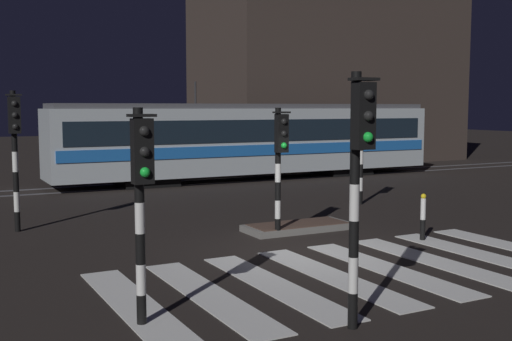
# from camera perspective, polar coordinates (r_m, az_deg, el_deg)

# --- Properties ---
(ground_plane) EXTENTS (120.00, 120.00, 0.00)m
(ground_plane) POSITION_cam_1_polar(r_m,az_deg,el_deg) (13.78, 4.59, -7.35)
(ground_plane) COLOR black
(rail_near) EXTENTS (80.00, 0.12, 0.03)m
(rail_near) POSITION_cam_1_polar(r_m,az_deg,el_deg) (24.79, -10.49, -1.55)
(rail_near) COLOR #59595E
(rail_near) RESTS_ON ground
(rail_far) EXTENTS (80.00, 0.12, 0.03)m
(rail_far) POSITION_cam_1_polar(r_m,az_deg,el_deg) (26.16, -11.41, -1.19)
(rail_far) COLOR #59595E
(rail_far) RESTS_ON ground
(crosswalk_zebra) EXTENTS (9.45, 4.62, 0.02)m
(crosswalk_zebra) POSITION_cam_1_polar(r_m,az_deg,el_deg) (12.27, 9.31, -9.00)
(crosswalk_zebra) COLOR silver
(crosswalk_zebra) RESTS_ON ground
(traffic_island) EXTENTS (2.74, 1.13, 0.18)m
(traffic_island) POSITION_cam_1_polar(r_m,az_deg,el_deg) (16.16, 3.77, -5.08)
(traffic_island) COLOR slate
(traffic_island) RESTS_ON ground
(traffic_light_corner_far_right) EXTENTS (0.36, 0.42, 3.02)m
(traffic_light_corner_far_right) POSITION_cam_1_polar(r_m,az_deg,el_deg) (20.40, 9.60, 2.49)
(traffic_light_corner_far_right) COLOR black
(traffic_light_corner_far_right) RESTS_ON ground
(traffic_light_corner_near_left) EXTENTS (0.36, 0.42, 3.11)m
(traffic_light_corner_near_left) POSITION_cam_1_polar(r_m,az_deg,el_deg) (8.96, -10.28, -1.19)
(traffic_light_corner_near_left) COLOR black
(traffic_light_corner_near_left) RESTS_ON ground
(traffic_light_median_centre) EXTENTS (0.36, 0.42, 3.10)m
(traffic_light_median_centre) POSITION_cam_1_polar(r_m,az_deg,el_deg) (15.01, 2.16, 1.63)
(traffic_light_median_centre) COLOR black
(traffic_light_median_centre) RESTS_ON ground
(traffic_light_kerb_mid_left) EXTENTS (0.36, 0.42, 3.59)m
(traffic_light_kerb_mid_left) POSITION_cam_1_polar(r_m,az_deg,el_deg) (8.76, 9.22, 0.78)
(traffic_light_kerb_mid_left) COLOR black
(traffic_light_kerb_mid_left) RESTS_ON ground
(traffic_light_corner_far_left) EXTENTS (0.36, 0.42, 3.52)m
(traffic_light_corner_far_left) POSITION_cam_1_polar(r_m,az_deg,el_deg) (16.72, -20.86, 2.64)
(traffic_light_corner_far_left) COLOR black
(traffic_light_corner_far_left) RESTS_ON ground
(tram) EXTENTS (17.29, 2.58, 4.15)m
(tram) POSITION_cam_1_polar(r_m,az_deg,el_deg) (27.26, -0.41, 2.86)
(tram) COLOR #B2BCC1
(tram) RESTS_ON ground
(bollard_island_edge) EXTENTS (0.12, 0.12, 1.11)m
(bollard_island_edge) POSITION_cam_1_polar(r_m,az_deg,el_deg) (15.31, 14.77, -4.07)
(bollard_island_edge) COLOR black
(bollard_island_edge) RESTS_ON ground
(building_backdrop) EXTENTS (14.61, 8.00, 11.59)m
(building_backdrop) POSITION_cam_1_polar(r_m,az_deg,el_deg) (38.05, 6.43, 9.73)
(building_backdrop) COLOR #382D28
(building_backdrop) RESTS_ON ground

